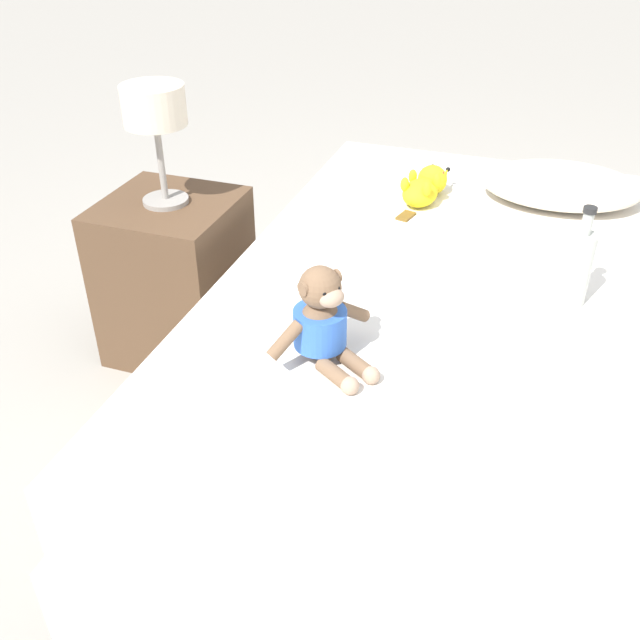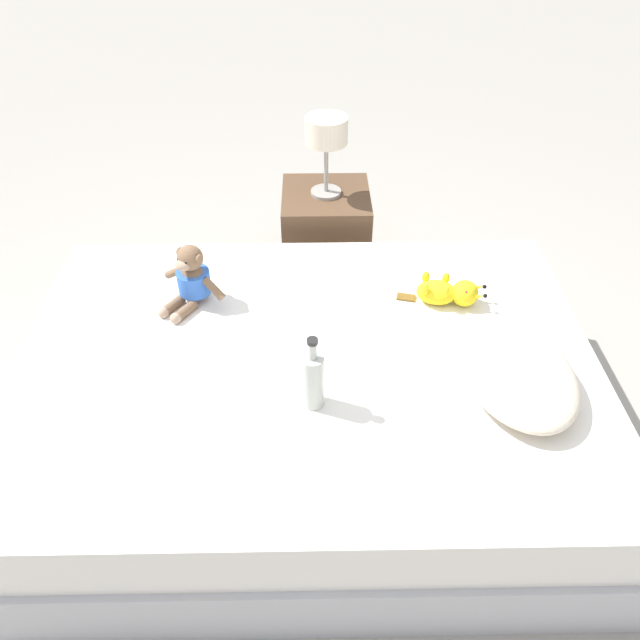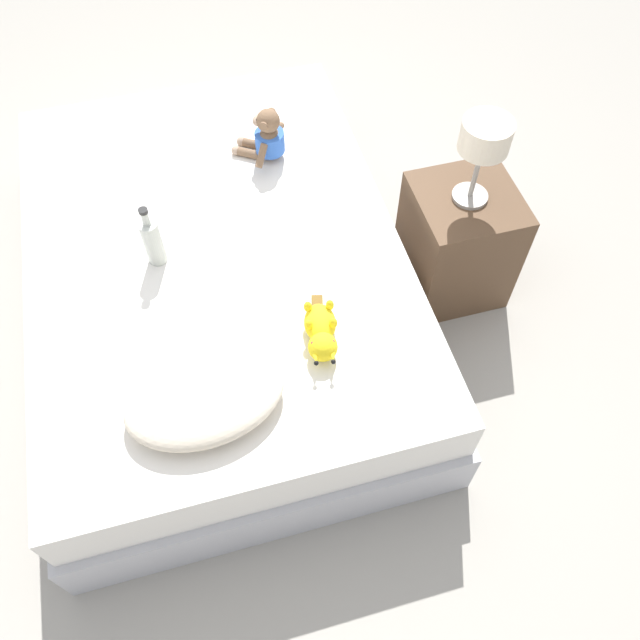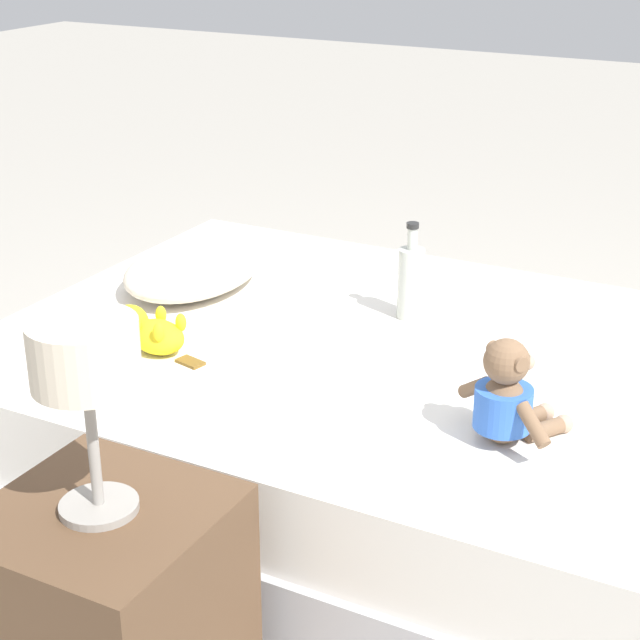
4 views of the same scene
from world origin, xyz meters
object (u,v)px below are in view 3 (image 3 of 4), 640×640
object	(u,v)px
plush_monkey	(267,138)
nightstand	(457,243)
glass_bottle	(153,241)
pillow	(205,396)
bedside_lamp	(484,141)
plush_yellow_creature	(321,333)
bed	(220,281)

from	to	relation	value
plush_monkey	nightstand	world-z (taller)	plush_monkey
glass_bottle	plush_monkey	bearing A→B (deg)	-139.81
pillow	nightstand	xyz separation A→B (m)	(-1.14, -0.58, -0.26)
nightstand	bedside_lamp	bearing A→B (deg)	0.00
bedside_lamp	plush_yellow_creature	bearing A→B (deg)	31.35
plush_monkey	glass_bottle	size ratio (longest dim) A/B	0.96
bed	glass_bottle	bearing A→B (deg)	6.25
pillow	glass_bottle	xyz separation A→B (m)	(0.07, -0.65, 0.05)
bed	bedside_lamp	size ratio (longest dim) A/B	5.69
bed	plush_yellow_creature	xyz separation A→B (m)	(-0.29, 0.53, 0.29)
plush_yellow_creature	nightstand	bearing A→B (deg)	-148.65
pillow	bedside_lamp	xyz separation A→B (m)	(-1.14, -0.58, 0.29)
pillow	bed	bearing A→B (deg)	-101.33
bed	plush_monkey	xyz separation A→B (m)	(-0.32, -0.42, 0.33)
pillow	bedside_lamp	world-z (taller)	bedside_lamp
plush_monkey	plush_yellow_creature	size ratio (longest dim) A/B	0.78
plush_monkey	plush_yellow_creature	world-z (taller)	plush_monkey
pillow	nightstand	distance (m)	1.31
plush_yellow_creature	nightstand	xyz separation A→B (m)	(-0.72, -0.44, -0.25)
plush_yellow_creature	pillow	bearing A→B (deg)	18.38
bed	pillow	size ratio (longest dim) A/B	3.73
bed	pillow	world-z (taller)	pillow
bed	plush_yellow_creature	size ratio (longest dim) A/B	6.17
pillow	glass_bottle	bearing A→B (deg)	-83.55
pillow	plush_monkey	bearing A→B (deg)	-112.47
plush_monkey	plush_yellow_creature	distance (m)	0.95
bed	glass_bottle	distance (m)	0.40
plush_yellow_creature	glass_bottle	xyz separation A→B (m)	(0.50, -0.51, 0.06)
plush_monkey	nightstand	xyz separation A→B (m)	(-0.69, 0.51, -0.30)
bedside_lamp	nightstand	bearing A→B (deg)	180.00
plush_yellow_creature	bed	bearing A→B (deg)	-61.62
pillow	plush_monkey	distance (m)	1.18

